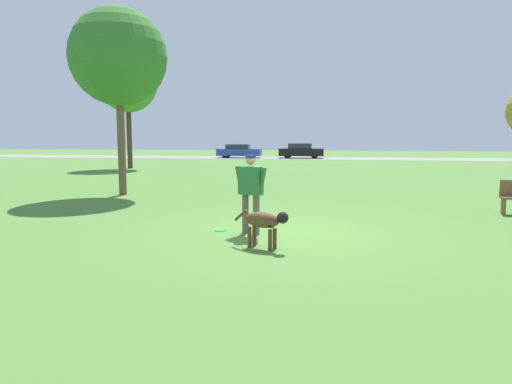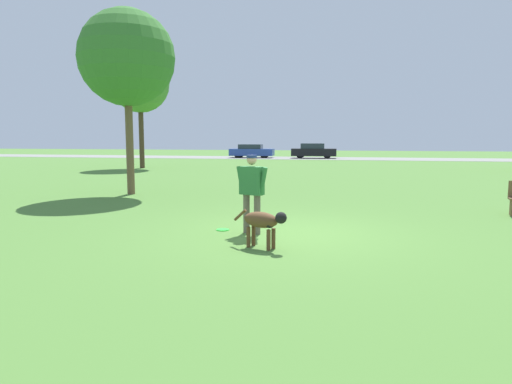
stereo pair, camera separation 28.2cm
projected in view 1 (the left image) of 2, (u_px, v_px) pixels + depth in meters
The scene contains 9 objects.
ground_plane at pixel (284, 233), 9.06m from camera, with size 120.00×120.00×0.00m, color #4C7A33.
far_road_strip at pixel (326, 158), 41.80m from camera, with size 120.00×6.00×0.01m.
person at pixel (251, 187), 8.93m from camera, with size 0.70×0.38×1.56m.
dog at pixel (265, 222), 7.77m from camera, with size 1.04×0.55×0.67m.
frisbee at pixel (221, 230), 9.34m from camera, with size 0.27×0.27×0.02m.
tree_near_left at pixel (118, 57), 14.68m from camera, with size 3.13×3.13×6.04m.
tree_far_left at pixel (128, 83), 27.71m from camera, with size 3.60×3.60×7.03m.
parked_car_blue at pixel (239, 151), 42.99m from camera, with size 4.18×1.99×1.27m.
parked_car_black at pixel (301, 151), 42.18m from camera, with size 4.15×1.89×1.37m.
Camera 1 is at (1.00, -8.86, 1.89)m, focal length 32.00 mm.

